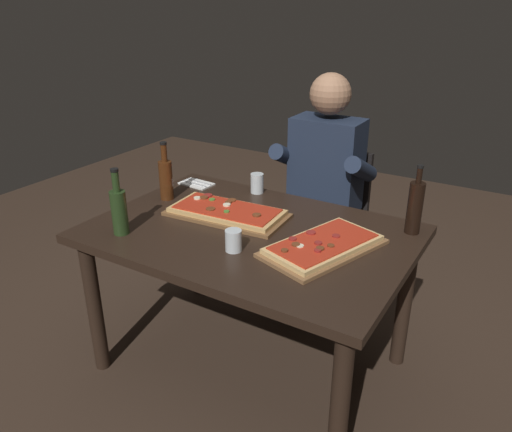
% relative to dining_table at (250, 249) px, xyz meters
% --- Properties ---
extents(ground_plane, '(6.40, 6.40, 0.00)m').
position_rel_dining_table_xyz_m(ground_plane, '(0.00, 0.00, -0.64)').
color(ground_plane, '#38281E').
extents(dining_table, '(1.40, 0.96, 0.74)m').
position_rel_dining_table_xyz_m(dining_table, '(0.00, 0.00, 0.00)').
color(dining_table, black).
rests_on(dining_table, ground_plane).
extents(pizza_rectangular_front, '(0.58, 0.31, 0.05)m').
position_rel_dining_table_xyz_m(pizza_rectangular_front, '(-0.18, 0.07, 0.12)').
color(pizza_rectangular_front, brown).
rests_on(pizza_rectangular_front, dining_table).
extents(pizza_rectangular_left, '(0.43, 0.57, 0.05)m').
position_rel_dining_table_xyz_m(pizza_rectangular_left, '(0.36, -0.01, 0.12)').
color(pizza_rectangular_left, brown).
rests_on(pizza_rectangular_left, dining_table).
extents(wine_bottle_dark, '(0.07, 0.07, 0.30)m').
position_rel_dining_table_xyz_m(wine_bottle_dark, '(-0.46, -0.32, 0.21)').
color(wine_bottle_dark, '#233819').
rests_on(wine_bottle_dark, dining_table).
extents(oil_bottle_amber, '(0.07, 0.07, 0.30)m').
position_rel_dining_table_xyz_m(oil_bottle_amber, '(-0.56, 0.10, 0.21)').
color(oil_bottle_amber, '#47230F').
rests_on(oil_bottle_amber, dining_table).
extents(vinegar_bottle_green, '(0.07, 0.07, 0.31)m').
position_rel_dining_table_xyz_m(vinegar_bottle_green, '(0.62, 0.35, 0.22)').
color(vinegar_bottle_green, black).
rests_on(vinegar_bottle_green, dining_table).
extents(tumbler_near_camera, '(0.07, 0.07, 0.09)m').
position_rel_dining_table_xyz_m(tumbler_near_camera, '(0.04, -0.20, 0.14)').
color(tumbler_near_camera, silver).
rests_on(tumbler_near_camera, dining_table).
extents(tumbler_far_side, '(0.07, 0.07, 0.10)m').
position_rel_dining_table_xyz_m(tumbler_far_side, '(-0.21, 0.41, 0.14)').
color(tumbler_far_side, silver).
rests_on(tumbler_far_side, dining_table).
extents(napkin_cutlery_set, '(0.19, 0.12, 0.01)m').
position_rel_dining_table_xyz_m(napkin_cutlery_set, '(-0.56, 0.34, 0.10)').
color(napkin_cutlery_set, white).
rests_on(napkin_cutlery_set, dining_table).
extents(diner_chair, '(0.44, 0.44, 0.87)m').
position_rel_dining_table_xyz_m(diner_chair, '(0.01, 0.86, -0.16)').
color(diner_chair, black).
rests_on(diner_chair, ground_plane).
extents(seated_diner, '(0.53, 0.41, 1.33)m').
position_rel_dining_table_xyz_m(seated_diner, '(0.01, 0.74, 0.10)').
color(seated_diner, '#23232D').
rests_on(seated_diner, ground_plane).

